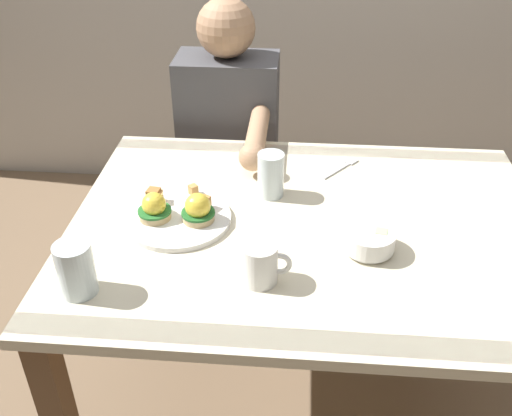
{
  "coord_description": "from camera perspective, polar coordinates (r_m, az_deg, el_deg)",
  "views": [
    {
      "loc": [
        -0.03,
        -1.21,
        1.58
      ],
      "look_at": [
        -0.13,
        0.0,
        0.78
      ],
      "focal_mm": 40.85,
      "sensor_mm": 36.0,
      "label": 1
    }
  ],
  "objects": [
    {
      "name": "dining_table",
      "position": [
        1.54,
        4.91,
        -4.79
      ],
      "size": [
        1.2,
        0.9,
        0.74
      ],
      "color": "beige",
      "rests_on": "ground_plane"
    },
    {
      "name": "fruit_bowl",
      "position": [
        1.38,
        11.08,
        -3.17
      ],
      "size": [
        0.12,
        0.12,
        0.06
      ],
      "color": "white",
      "rests_on": "dining_table"
    },
    {
      "name": "water_glass_near",
      "position": [
        1.29,
        -17.18,
        -6.0
      ],
      "size": [
        0.08,
        0.08,
        0.12
      ],
      "color": "silver",
      "rests_on": "dining_table"
    },
    {
      "name": "fork",
      "position": [
        1.73,
        8.42,
        3.96
      ],
      "size": [
        0.11,
        0.13,
        0.0
      ],
      "color": "silver",
      "rests_on": "dining_table"
    },
    {
      "name": "ground_plane",
      "position": [
        1.99,
        4.0,
        -19.34
      ],
      "size": [
        6.0,
        6.0,
        0.0
      ],
      "primitive_type": "plane",
      "color": "#7F664C"
    },
    {
      "name": "water_glass_far",
      "position": [
        1.56,
        1.44,
        3.05
      ],
      "size": [
        0.07,
        0.07,
        0.12
      ],
      "color": "silver",
      "rests_on": "dining_table"
    },
    {
      "name": "eggs_benedict_plate",
      "position": [
        1.48,
        -7.71,
        -0.54
      ],
      "size": [
        0.27,
        0.27,
        0.09
      ],
      "color": "white",
      "rests_on": "dining_table"
    },
    {
      "name": "diner_person",
      "position": [
        2.05,
        -2.66,
        6.33
      ],
      "size": [
        0.34,
        0.54,
        1.14
      ],
      "color": "#33333D",
      "rests_on": "ground_plane"
    },
    {
      "name": "coffee_mug",
      "position": [
        1.26,
        0.45,
        -5.35
      ],
      "size": [
        0.11,
        0.08,
        0.09
      ],
      "color": "white",
      "rests_on": "dining_table"
    }
  ]
}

